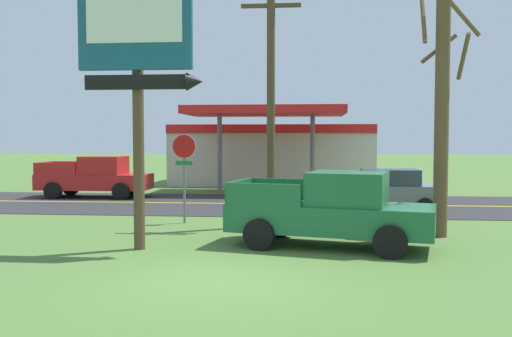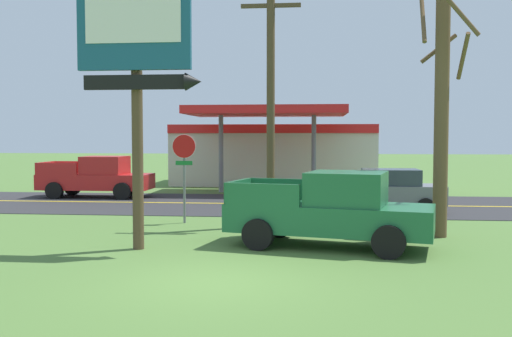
# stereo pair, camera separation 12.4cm
# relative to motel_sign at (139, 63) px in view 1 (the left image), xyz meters

# --- Properties ---
(ground_plane) EXTENTS (180.00, 180.00, 0.00)m
(ground_plane) POSITION_rel_motel_sign_xyz_m (2.44, -2.92, -4.67)
(ground_plane) COLOR #4C7033
(road_asphalt) EXTENTS (140.00, 8.00, 0.02)m
(road_asphalt) POSITION_rel_motel_sign_xyz_m (2.44, 10.08, -4.66)
(road_asphalt) COLOR #2B2B2D
(road_asphalt) RESTS_ON ground
(road_centre_line) EXTENTS (126.00, 0.20, 0.01)m
(road_centre_line) POSITION_rel_motel_sign_xyz_m (2.44, 10.08, -4.65)
(road_centre_line) COLOR gold
(road_centre_line) RESTS_ON road_asphalt
(motel_sign) EXTENTS (3.11, 0.54, 6.73)m
(motel_sign) POSITION_rel_motel_sign_xyz_m (0.00, 0.00, 0.00)
(motel_sign) COLOR brown
(motel_sign) RESTS_ON ground
(stop_sign) EXTENTS (0.80, 0.08, 2.95)m
(stop_sign) POSITION_rel_motel_sign_xyz_m (0.10, 4.56, -2.64)
(stop_sign) COLOR slate
(stop_sign) RESTS_ON ground
(utility_pole) EXTENTS (2.11, 0.26, 8.29)m
(utility_pole) POSITION_rel_motel_sign_xyz_m (2.99, 4.23, -0.21)
(utility_pole) COLOR brown
(utility_pole) RESTS_ON ground
(bare_tree) EXTENTS (1.59, 1.50, 7.32)m
(bare_tree) POSITION_rel_motel_sign_xyz_m (7.95, 2.69, -0.89)
(bare_tree) COLOR brown
(bare_tree) RESTS_ON ground
(gas_station) EXTENTS (12.00, 11.50, 4.40)m
(gas_station) POSITION_rel_motel_sign_xyz_m (1.98, 20.91, -2.73)
(gas_station) COLOR beige
(gas_station) RESTS_ON ground
(pickup_green_parked_on_lawn) EXTENTS (5.51, 3.10, 1.96)m
(pickup_green_parked_on_lawn) POSITION_rel_motel_sign_xyz_m (4.83, 0.86, -3.71)
(pickup_green_parked_on_lawn) COLOR #1E6038
(pickup_green_parked_on_lawn) RESTS_ON ground
(pickup_red_on_road) EXTENTS (5.20, 2.24, 1.96)m
(pickup_red_on_road) POSITION_rel_motel_sign_xyz_m (-5.84, 12.08, -3.71)
(pickup_red_on_road) COLOR red
(pickup_red_on_road) RESTS_ON ground
(car_grey_far_lane) EXTENTS (4.20, 2.00, 1.64)m
(car_grey_far_lane) POSITION_rel_motel_sign_xyz_m (7.17, 8.08, -3.84)
(car_grey_far_lane) COLOR slate
(car_grey_far_lane) RESTS_ON ground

